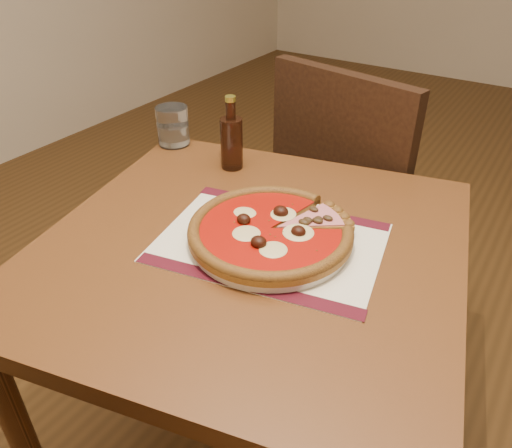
{
  "coord_description": "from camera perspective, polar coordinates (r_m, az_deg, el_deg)",
  "views": [
    {
      "loc": [
        0.2,
        -1.55,
        1.31
      ],
      "look_at": [
        -0.24,
        -0.87,
        0.78
      ],
      "focal_mm": 35.0,
      "sensor_mm": 36.0,
      "label": 1
    }
  ],
  "objects": [
    {
      "name": "ham_slice",
      "position": [
        0.99,
        7.52,
        0.29
      ],
      "size": [
        0.13,
        0.15,
        0.02
      ],
      "rotation": [
        0.0,
        0.0,
        0.97
      ],
      "color": "#A87628",
      "rests_on": "plate"
    },
    {
      "name": "bottle",
      "position": [
        1.22,
        -2.82,
        9.5
      ],
      "size": [
        0.05,
        0.05,
        0.18
      ],
      "color": "black",
      "rests_on": "table"
    },
    {
      "name": "water_glass",
      "position": [
        1.38,
        -9.48,
        11.0
      ],
      "size": [
        0.1,
        0.1,
        0.1
      ],
      "primitive_type": "cylinder",
      "rotation": [
        0.0,
        0.0,
        -0.13
      ],
      "color": "white",
      "rests_on": "table"
    },
    {
      "name": "table",
      "position": [
        1.04,
        -0.61,
        -6.6
      ],
      "size": [
        0.96,
        0.96,
        0.75
      ],
      "rotation": [
        0.0,
        0.0,
        0.22
      ],
      "color": "brown",
      "rests_on": "ground"
    },
    {
      "name": "placemat",
      "position": [
        0.97,
        1.62,
        -2.09
      ],
      "size": [
        0.47,
        0.38,
        0.0
      ],
      "primitive_type": "cube",
      "rotation": [
        0.0,
        0.0,
        0.2
      ],
      "color": "beige",
      "rests_on": "table"
    },
    {
      "name": "pizza",
      "position": [
        0.95,
        1.64,
        -0.64
      ],
      "size": [
        0.32,
        0.32,
        0.04
      ],
      "color": "#A87628",
      "rests_on": "plate"
    },
    {
      "name": "plate",
      "position": [
        0.97,
        1.63,
        -1.61
      ],
      "size": [
        0.31,
        0.31,
        0.02
      ],
      "primitive_type": "cylinder",
      "color": "white",
      "rests_on": "placemat"
    },
    {
      "name": "chair_far",
      "position": [
        1.58,
        11.13,
        3.26
      ],
      "size": [
        0.53,
        0.53,
        0.94
      ],
      "rotation": [
        0.0,
        0.0,
        2.94
      ],
      "color": "black",
      "rests_on": "ground"
    }
  ]
}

